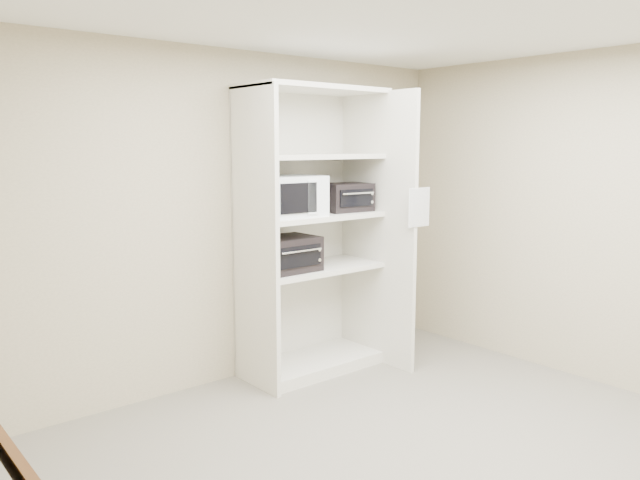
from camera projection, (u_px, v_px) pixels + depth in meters
floor at (411, 468)px, 3.79m from camera, size 4.50×4.00×0.01m
ceiling at (422, 4)px, 3.38m from camera, size 4.50×4.00×0.01m
wall_back at (231, 218)px, 5.10m from camera, size 4.50×0.02×2.70m
wall_right at (604, 220)px, 5.00m from camera, size 0.02×4.00×2.70m
shelving_unit at (317, 241)px, 5.33m from camera, size 1.24×0.92×2.42m
microwave at (287, 196)px, 5.04m from camera, size 0.57×0.44×0.33m
toaster_oven_upper at (345, 197)px, 5.45m from camera, size 0.45×0.35×0.24m
toaster_oven_lower at (285, 254)px, 5.09m from camera, size 0.51×0.39×0.28m
paper_sign at (419, 207)px, 5.18m from camera, size 0.25×0.01×0.32m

